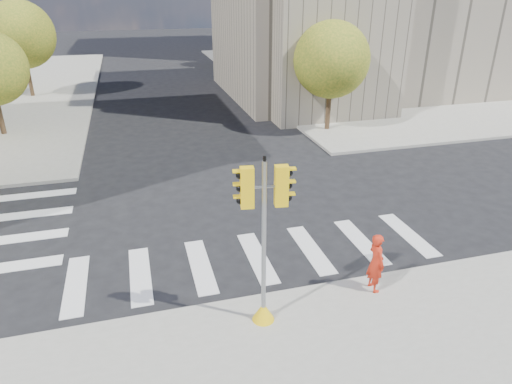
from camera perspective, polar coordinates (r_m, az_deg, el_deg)
ground at (r=16.19m, az=-1.42°, el=-4.44°), size 160.00×160.00×0.00m
sidewalk_far_right at (r=46.78m, az=15.23°, el=14.16°), size 28.00×40.00×0.15m
tree_lw_far at (r=38.55m, az=-27.36°, el=17.07°), size 4.80×4.80×6.95m
tree_re_near at (r=26.41m, az=9.41°, el=15.98°), size 4.20×4.20×6.16m
tree_re_mid at (r=37.54m, az=1.52°, el=19.20°), size 4.60×4.60×6.66m
tree_re_far at (r=49.14m, az=-2.81°, el=19.88°), size 4.00×4.00×5.88m
lamp_near at (r=30.18m, az=7.14°, el=18.16°), size 0.35×0.18×8.11m
lamp_far at (r=43.40m, az=-0.25°, el=20.23°), size 0.35×0.18×8.11m
traffic_signal at (r=10.84m, az=0.97°, el=-8.15°), size 1.08×0.56×4.36m
photographer at (r=12.86m, az=14.76°, el=-8.51°), size 0.43×0.64×1.71m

